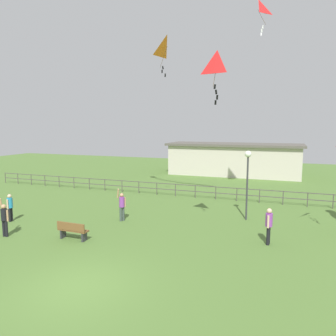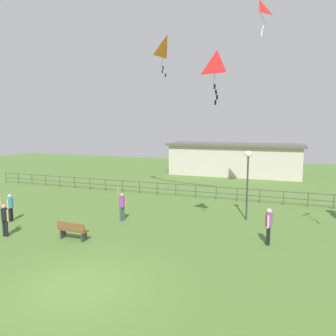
{
  "view_description": "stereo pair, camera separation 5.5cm",
  "coord_description": "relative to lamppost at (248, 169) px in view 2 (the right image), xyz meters",
  "views": [
    {
      "loc": [
        6.17,
        -8.28,
        5.28
      ],
      "look_at": [
        0.68,
        6.81,
        3.14
      ],
      "focal_mm": 34.17,
      "sensor_mm": 36.0,
      "label": 1
    },
    {
      "loc": [
        6.22,
        -8.26,
        5.28
      ],
      "look_at": [
        0.68,
        6.81,
        3.14
      ],
      "focal_mm": 34.17,
      "sensor_mm": 36.0,
      "label": 2
    }
  ],
  "objects": [
    {
      "name": "ground_plane",
      "position": [
        -4.33,
        -9.66,
        -2.88
      ],
      "size": [
        80.0,
        80.0,
        0.0
      ],
      "primitive_type": "plane",
      "color": "#517533"
    },
    {
      "name": "lamppost",
      "position": [
        0.0,
        0.0,
        0.0
      ],
      "size": [
        0.36,
        0.36,
        3.9
      ],
      "color": "#38383D",
      "rests_on": "ground_plane"
    },
    {
      "name": "park_bench",
      "position": [
        -7.21,
        -6.03,
        -2.42
      ],
      "size": [
        1.51,
        0.45,
        0.85
      ],
      "color": "brown",
      "rests_on": "ground_plane"
    },
    {
      "name": "person_0",
      "position": [
        -12.21,
        -4.79,
        -2.0
      ],
      "size": [
        0.28,
        0.46,
        1.53
      ],
      "color": "black",
      "rests_on": "ground_plane"
    },
    {
      "name": "person_1",
      "position": [
        -6.47,
        -2.59,
        -1.95
      ],
      "size": [
        0.44,
        0.42,
        1.84
      ],
      "color": "#3F4C47",
      "rests_on": "ground_plane"
    },
    {
      "name": "person_2",
      "position": [
        -10.52,
        -6.75,
        -1.95
      ],
      "size": [
        0.48,
        0.29,
        1.85
      ],
      "color": "black",
      "rests_on": "ground_plane"
    },
    {
      "name": "person_3",
      "position": [
        1.35,
        -3.53,
        -1.93
      ],
      "size": [
        0.31,
        0.5,
        1.65
      ],
      "color": "black",
      "rests_on": "ground_plane"
    },
    {
      "name": "kite_0",
      "position": [
        -1.01,
        -4.02,
        4.95
      ],
      "size": [
        0.91,
        0.64,
        2.27
      ],
      "color": "red"
    },
    {
      "name": "kite_1",
      "position": [
        -4.93,
        0.51,
        7.0
      ],
      "size": [
        0.93,
        1.1,
        2.37
      ],
      "color": "orange"
    },
    {
      "name": "kite_2",
      "position": [
        -0.1,
        4.2,
        9.64
      ],
      "size": [
        1.09,
        1.1,
        2.2
      ],
      "color": "red"
    },
    {
      "name": "waterfront_railing",
      "position": [
        -4.73,
        4.34,
        -2.25
      ],
      "size": [
        36.02,
        0.06,
        0.95
      ],
      "color": "#4C4742",
      "rests_on": "ground_plane"
    },
    {
      "name": "pavilion_building",
      "position": [
        -3.16,
        16.34,
        -1.17
      ],
      "size": [
        13.99,
        4.79,
        3.37
      ],
      "color": "beige",
      "rests_on": "ground_plane"
    }
  ]
}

